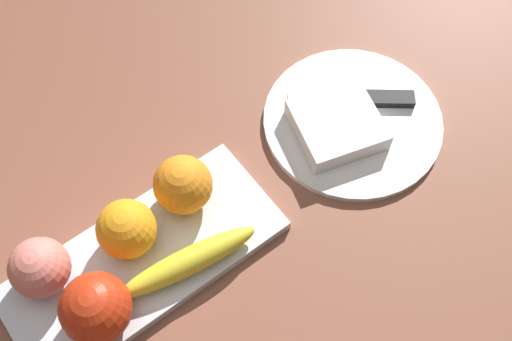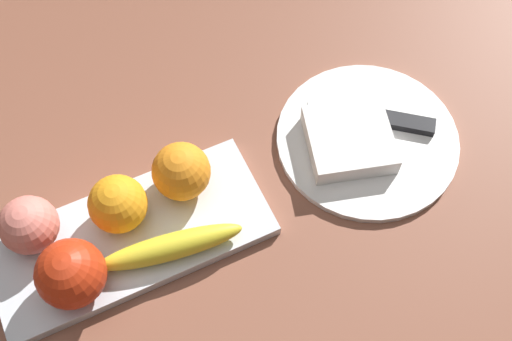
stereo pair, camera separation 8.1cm
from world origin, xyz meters
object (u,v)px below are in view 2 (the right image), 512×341
apple (71,274)px  banana (171,247)px  peach (29,225)px  orange_near_apple (181,171)px  orange_near_banana (120,203)px  fruit_tray (134,235)px  folded_napkin (349,140)px  knife (391,120)px  dinner_plate (367,139)px

apple → banana: 0.12m
banana → peach: peach is taller
orange_near_apple → orange_near_banana: 0.09m
peach → fruit_tray: bearing=157.3°
orange_near_apple → fruit_tray: bearing=22.9°
banana → folded_napkin: banana is taller
fruit_tray → banana: banana is taller
fruit_tray → knife: size_ratio=2.27×
apple → peach: size_ratio=1.14×
apple → orange_near_banana: apple is taller
banana → apple: bearing=-175.0°
orange_near_banana → banana: bearing=116.6°
knife → orange_near_banana: bearing=35.2°
apple → folded_napkin: bearing=-174.6°
banana → peach: size_ratio=2.50×
folded_napkin → banana: bearing=9.3°
orange_near_apple → folded_napkin: 0.23m
apple → orange_near_banana: size_ratio=1.13×
orange_near_apple → folded_napkin: orange_near_apple is taller
apple → folded_napkin: apple is taller
peach → orange_near_banana: bearing=169.9°
fruit_tray → orange_near_apple: (-0.08, -0.04, 0.05)m
dinner_plate → peach: bearing=-5.8°
apple → dinner_plate: 0.43m
peach → knife: peach is taller
fruit_tray → orange_near_banana: (0.00, -0.03, 0.05)m
orange_near_apple → dinner_plate: (-0.26, 0.04, -0.05)m
fruit_tray → knife: bearing=-178.9°
fruit_tray → peach: peach is taller
fruit_tray → peach: bearing=-22.7°
fruit_tray → knife: (-0.39, -0.01, 0.01)m
orange_near_apple → folded_napkin: bearing=171.2°
orange_near_apple → peach: 0.20m
fruit_tray → dinner_plate: size_ratio=1.39×
dinner_plate → knife: size_ratio=1.64×
orange_near_banana → peach: (0.11, -0.02, -0.00)m
orange_near_apple → peach: (0.19, -0.01, -0.00)m
folded_napkin → fruit_tray: bearing=0.0°
fruit_tray → apple: size_ratio=4.24×
fruit_tray → peach: 0.13m
folded_napkin → orange_near_banana: bearing=-4.9°
fruit_tray → orange_near_banana: orange_near_banana is taller
peach → banana: bearing=147.8°
fruit_tray → orange_near_apple: size_ratio=4.66×
banana → orange_near_banana: orange_near_banana is taller
apple → peach: bearing=-71.6°
apple → knife: bearing=-174.5°
folded_napkin → orange_near_apple: bearing=-8.8°
orange_near_banana → knife: (-0.39, 0.02, -0.04)m
orange_near_apple → peach: bearing=-3.2°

